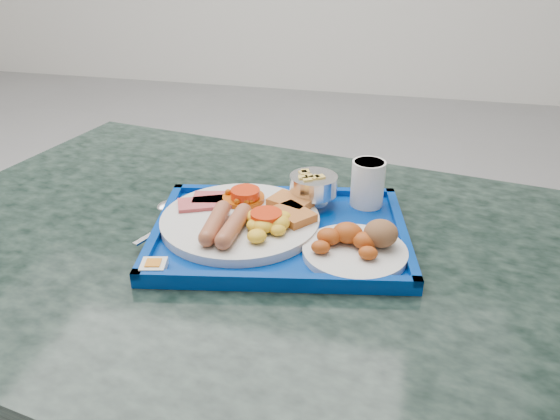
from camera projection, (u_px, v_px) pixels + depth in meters
name	position (u px, v px, depth m)	size (l,w,h in m)	color
floor	(141.00, 285.00, 2.17)	(6.00, 6.00, 0.00)	gray
table	(259.00, 338.00, 1.01)	(1.40, 1.05, 0.80)	slate
tray	(280.00, 234.00, 0.92)	(0.47, 0.38, 0.03)	#033190
main_plate	(244.00, 218.00, 0.93)	(0.27, 0.27, 0.04)	silver
bread_plate	(358.00, 244.00, 0.85)	(0.16, 0.16, 0.05)	silver
fruit_bowl	(313.00, 185.00, 0.99)	(0.09, 0.09, 0.06)	silver
juice_cup	(368.00, 182.00, 0.99)	(0.06, 0.06, 0.08)	white
spoon	(164.00, 212.00, 0.97)	(0.07, 0.16, 0.01)	silver
knife	(156.00, 232.00, 0.91)	(0.01, 0.16, 0.00)	silver
jam_packet	(154.00, 267.00, 0.81)	(0.04, 0.04, 0.01)	silver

